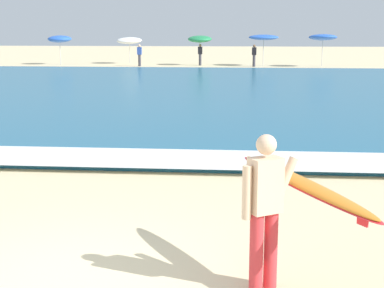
{
  "coord_description": "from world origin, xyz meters",
  "views": [
    {
      "loc": [
        1.83,
        -5.89,
        2.83
      ],
      "look_at": [
        1.1,
        2.55,
        1.1
      ],
      "focal_mm": 53.75,
      "sensor_mm": 36.0,
      "label": 1
    }
  ],
  "objects_px": {
    "beachgoer_near_row_left": "(254,55)",
    "surfer_with_board": "(283,196)",
    "beach_umbrella_4": "(323,37)",
    "beach_umbrella_2": "(200,39)",
    "beach_umbrella_1": "(129,41)",
    "beachgoer_near_row_mid": "(200,54)",
    "beach_umbrella_3": "(264,37)",
    "beach_umbrella_0": "(60,39)",
    "beachgoer_near_row_right": "(139,55)"
  },
  "relations": [
    {
      "from": "beach_umbrella_1",
      "to": "beachgoer_near_row_right",
      "type": "xyz_separation_m",
      "value": [
        1.27,
        -2.76,
        -0.94
      ]
    },
    {
      "from": "surfer_with_board",
      "to": "beach_umbrella_3",
      "type": "distance_m",
      "value": 36.96
    },
    {
      "from": "beachgoer_near_row_left",
      "to": "beachgoer_near_row_right",
      "type": "xyz_separation_m",
      "value": [
        -8.33,
        -0.2,
        0.0
      ]
    },
    {
      "from": "beach_umbrella_3",
      "to": "surfer_with_board",
      "type": "bearing_deg",
      "value": -91.66
    },
    {
      "from": "beach_umbrella_0",
      "to": "beach_umbrella_2",
      "type": "height_order",
      "value": "beach_umbrella_2"
    },
    {
      "from": "beachgoer_near_row_right",
      "to": "beachgoer_near_row_mid",
      "type": "bearing_deg",
      "value": 15.76
    },
    {
      "from": "beach_umbrella_0",
      "to": "beachgoer_near_row_right",
      "type": "distance_m",
      "value": 6.57
    },
    {
      "from": "beach_umbrella_0",
      "to": "beachgoer_near_row_mid",
      "type": "bearing_deg",
      "value": -0.58
    },
    {
      "from": "beach_umbrella_2",
      "to": "beachgoer_near_row_left",
      "type": "relative_size",
      "value": 1.43
    },
    {
      "from": "surfer_with_board",
      "to": "beach_umbrella_4",
      "type": "distance_m",
      "value": 36.65
    },
    {
      "from": "beach_umbrella_3",
      "to": "beachgoer_near_row_right",
      "type": "distance_m",
      "value": 9.17
    },
    {
      "from": "surfer_with_board",
      "to": "beachgoer_near_row_right",
      "type": "relative_size",
      "value": 1.4
    },
    {
      "from": "beach_umbrella_4",
      "to": "surfer_with_board",
      "type": "bearing_deg",
      "value": -98.24
    },
    {
      "from": "beach_umbrella_2",
      "to": "beach_umbrella_3",
      "type": "height_order",
      "value": "beach_umbrella_3"
    },
    {
      "from": "surfer_with_board",
      "to": "beach_umbrella_4",
      "type": "xyz_separation_m",
      "value": [
        5.25,
        36.25,
        1.07
      ]
    },
    {
      "from": "surfer_with_board",
      "to": "beach_umbrella_2",
      "type": "distance_m",
      "value": 37.34
    },
    {
      "from": "beach_umbrella_1",
      "to": "beach_umbrella_2",
      "type": "height_order",
      "value": "beach_umbrella_2"
    },
    {
      "from": "surfer_with_board",
      "to": "beach_umbrella_4",
      "type": "relative_size",
      "value": 0.94
    },
    {
      "from": "surfer_with_board",
      "to": "beach_umbrella_0",
      "type": "distance_m",
      "value": 39.78
    },
    {
      "from": "beach_umbrella_4",
      "to": "beachgoer_near_row_left",
      "type": "xyz_separation_m",
      "value": [
        -4.87,
        -0.28,
        -1.25
      ]
    },
    {
      "from": "beachgoer_near_row_left",
      "to": "beachgoer_near_row_right",
      "type": "height_order",
      "value": "same"
    },
    {
      "from": "beach_umbrella_2",
      "to": "beachgoer_near_row_left",
      "type": "height_order",
      "value": "beach_umbrella_2"
    },
    {
      "from": "beach_umbrella_3",
      "to": "beach_umbrella_4",
      "type": "height_order",
      "value": "beach_umbrella_4"
    },
    {
      "from": "surfer_with_board",
      "to": "beach_umbrella_4",
      "type": "height_order",
      "value": "beach_umbrella_4"
    },
    {
      "from": "beach_umbrella_1",
      "to": "beachgoer_near_row_mid",
      "type": "relative_size",
      "value": 1.33
    },
    {
      "from": "surfer_with_board",
      "to": "beachgoer_near_row_mid",
      "type": "bearing_deg",
      "value": 95.55
    },
    {
      "from": "beach_umbrella_0",
      "to": "beach_umbrella_3",
      "type": "distance_m",
      "value": 15.36
    },
    {
      "from": "beachgoer_near_row_mid",
      "to": "beachgoer_near_row_right",
      "type": "distance_m",
      "value": 4.52
    },
    {
      "from": "beach_umbrella_2",
      "to": "beachgoer_near_row_mid",
      "type": "xyz_separation_m",
      "value": [
        0.04,
        -0.14,
        -1.09
      ]
    },
    {
      "from": "surfer_with_board",
      "to": "beach_umbrella_2",
      "type": "relative_size",
      "value": 0.98
    },
    {
      "from": "beach_umbrella_2",
      "to": "beach_umbrella_3",
      "type": "distance_m",
      "value": 4.71
    },
    {
      "from": "beach_umbrella_4",
      "to": "beach_umbrella_1",
      "type": "bearing_deg",
      "value": 171.02
    },
    {
      "from": "beach_umbrella_0",
      "to": "beachgoer_near_row_right",
      "type": "xyz_separation_m",
      "value": [
        6.35,
        -1.34,
        -1.07
      ]
    },
    {
      "from": "surfer_with_board",
      "to": "beach_umbrella_3",
      "type": "bearing_deg",
      "value": 88.34
    },
    {
      "from": "beach_umbrella_1",
      "to": "beach_umbrella_4",
      "type": "xyz_separation_m",
      "value": [
        14.47,
        -2.29,
        0.31
      ]
    },
    {
      "from": "beachgoer_near_row_mid",
      "to": "beach_umbrella_2",
      "type": "bearing_deg",
      "value": 104.87
    },
    {
      "from": "beachgoer_near_row_left",
      "to": "beach_umbrella_3",
      "type": "bearing_deg",
      "value": 54.17
    },
    {
      "from": "beach_umbrella_2",
      "to": "beachgoer_near_row_left",
      "type": "distance_m",
      "value": 4.32
    },
    {
      "from": "beach_umbrella_3",
      "to": "beachgoer_near_row_left",
      "type": "xyz_separation_m",
      "value": [
        -0.69,
        -0.95,
        -1.22
      ]
    },
    {
      "from": "beachgoer_near_row_left",
      "to": "beachgoer_near_row_mid",
      "type": "xyz_separation_m",
      "value": [
        -3.98,
        1.03,
        0.0
      ]
    },
    {
      "from": "beach_umbrella_4",
      "to": "beachgoer_near_row_left",
      "type": "distance_m",
      "value": 5.03
    },
    {
      "from": "beach_umbrella_4",
      "to": "beachgoer_near_row_right",
      "type": "distance_m",
      "value": 13.26
    },
    {
      "from": "beach_umbrella_4",
      "to": "beachgoer_near_row_left",
      "type": "bearing_deg",
      "value": -176.74
    },
    {
      "from": "beachgoer_near_row_left",
      "to": "surfer_with_board",
      "type": "bearing_deg",
      "value": -90.61
    },
    {
      "from": "beach_umbrella_1",
      "to": "beachgoer_near_row_left",
      "type": "relative_size",
      "value": 1.33
    },
    {
      "from": "beach_umbrella_1",
      "to": "beach_umbrella_4",
      "type": "height_order",
      "value": "beach_umbrella_4"
    },
    {
      "from": "beachgoer_near_row_right",
      "to": "beach_umbrella_2",
      "type": "bearing_deg",
      "value": 17.61
    },
    {
      "from": "beachgoer_near_row_mid",
      "to": "beach_umbrella_1",
      "type": "bearing_deg",
      "value": 164.75
    },
    {
      "from": "surfer_with_board",
      "to": "beach_umbrella_0",
      "type": "xyz_separation_m",
      "value": [
        -14.3,
        37.12,
        0.89
      ]
    },
    {
      "from": "beach_umbrella_0",
      "to": "beach_umbrella_3",
      "type": "bearing_deg",
      "value": -0.7
    }
  ]
}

